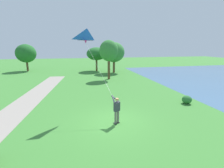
# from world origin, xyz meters

# --- Properties ---
(ground_plane) EXTENTS (120.00, 120.00, 0.00)m
(ground_plane) POSITION_xyz_m (0.00, 0.00, 0.00)
(ground_plane) COLOR #3D7F33
(walkway_path) EXTENTS (5.87, 32.07, 0.02)m
(walkway_path) POSITION_xyz_m (-7.15, 2.00, 0.01)
(walkway_path) COLOR gray
(walkway_path) RESTS_ON ground
(person_kite_flyer) EXTENTS (0.55, 0.62, 1.83)m
(person_kite_flyer) POSITION_xyz_m (0.11, -0.30, 1.05)
(person_kite_flyer) COLOR #232328
(person_kite_flyer) RESTS_ON ground
(flying_kite) EXTENTS (2.07, 2.68, 4.30)m
(flying_kite) POSITION_xyz_m (-1.43, 2.04, 5.57)
(flying_kite) COLOR blue
(tree_treeline_left) EXTENTS (3.83, 3.66, 5.28)m
(tree_treeline_left) POSITION_xyz_m (-11.93, 25.69, 3.48)
(tree_treeline_left) COLOR brown
(tree_treeline_left) RESTS_ON ground
(tree_horizon_far) EXTENTS (3.94, 3.48, 5.60)m
(tree_horizon_far) POSITION_xyz_m (4.60, 20.01, 3.77)
(tree_horizon_far) COLOR brown
(tree_horizon_far) RESTS_ON ground
(tree_lakeside_near) EXTENTS (3.86, 4.42, 4.68)m
(tree_lakeside_near) POSITION_xyz_m (1.68, 22.85, 3.40)
(tree_lakeside_near) COLOR brown
(tree_lakeside_near) RESTS_ON ground
(tree_treeline_right) EXTENTS (2.78, 2.29, 5.77)m
(tree_treeline_right) POSITION_xyz_m (2.46, 14.07, 4.18)
(tree_treeline_right) COLOR brown
(tree_treeline_right) RESTS_ON ground
(lakeside_shrub) EXTENTS (0.82, 0.80, 0.71)m
(lakeside_shrub) POSITION_xyz_m (6.98, 2.03, 0.36)
(lakeside_shrub) COLOR #2D7033
(lakeside_shrub) RESTS_ON ground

